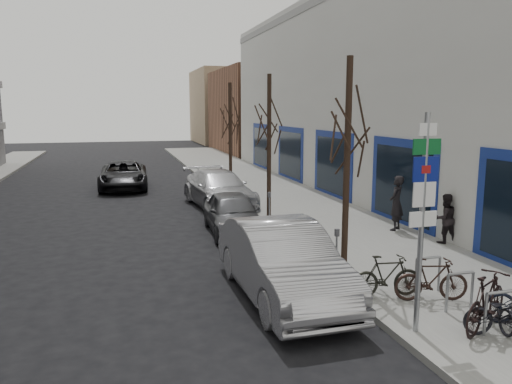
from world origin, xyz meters
TOP-DOWN VIEW (x-y plane):
  - ground at (0.00, 0.00)m, footprint 120.00×120.00m
  - sidewalk_east at (4.50, 10.00)m, footprint 5.00×70.00m
  - commercial_building at (17.00, 16.00)m, footprint 20.00×32.00m
  - brick_building_far at (13.00, 40.00)m, footprint 12.00×14.00m
  - tan_building_far at (13.50, 55.00)m, footprint 13.00×12.00m
  - highway_sign_pole at (2.40, -0.01)m, footprint 0.55×0.10m
  - bike_rack at (3.80, 0.60)m, footprint 0.66×2.26m
  - tree_near at (2.60, 3.50)m, footprint 1.80×1.80m
  - tree_mid at (2.60, 10.00)m, footprint 1.80×1.80m
  - tree_far at (2.60, 16.50)m, footprint 1.80×1.80m
  - meter_front at (2.15, 3.00)m, footprint 0.10×0.08m
  - meter_mid at (2.15, 8.50)m, footprint 0.10×0.08m
  - meter_back at (2.15, 14.00)m, footprint 0.10×0.08m
  - bike_near_right at (3.70, -0.28)m, footprint 1.88×1.40m
  - bike_mid_inner at (2.75, 1.69)m, footprint 1.64×0.67m
  - bike_far_curb at (3.90, -0.59)m, footprint 1.68×0.93m
  - bike_far_inner at (3.56, 1.22)m, footprint 1.69×0.87m
  - parked_car_front at (0.65, 2.64)m, footprint 1.92×5.25m
  - parked_car_mid at (0.91, 8.76)m, footprint 1.86×4.24m
  - parked_car_back at (1.40, 13.51)m, footprint 2.78×5.63m
  - lane_car at (-2.55, 19.77)m, footprint 2.65×5.38m
  - pedestrian_near at (6.23, 7.08)m, footprint 0.81×0.79m
  - pedestrian_far at (6.80, 5.22)m, footprint 0.60×0.42m

SIDE VIEW (x-z plane):
  - ground at x=0.00m, z-range 0.00..0.00m
  - sidewalk_east at x=4.50m, z-range 0.00..0.15m
  - bike_mid_inner at x=2.75m, z-range 0.15..1.12m
  - bike_far_curb at x=3.90m, z-range 0.15..1.13m
  - bike_far_inner at x=3.56m, z-range 0.15..1.13m
  - bike_rack at x=3.80m, z-range 0.24..1.07m
  - parked_car_mid at x=0.91m, z-range 0.00..1.42m
  - bike_near_right at x=3.70m, z-range 0.15..1.27m
  - lane_car at x=-2.55m, z-range 0.00..1.47m
  - parked_car_back at x=1.40m, z-range 0.00..1.57m
  - parked_car_front at x=0.65m, z-range 0.00..1.72m
  - meter_front at x=2.15m, z-range 0.28..1.55m
  - meter_mid at x=2.15m, z-range 0.28..1.55m
  - meter_back at x=2.15m, z-range 0.28..1.55m
  - pedestrian_far at x=6.80m, z-range 0.15..1.71m
  - pedestrian_near at x=6.23m, z-range 0.15..2.03m
  - highway_sign_pole at x=2.40m, z-range 0.36..4.56m
  - brick_building_far at x=13.00m, z-range 0.00..8.00m
  - tree_near at x=2.60m, z-range 1.35..6.85m
  - tree_mid at x=2.60m, z-range 1.35..6.85m
  - tree_far at x=2.60m, z-range 1.35..6.85m
  - tan_building_far at x=13.50m, z-range 0.00..9.00m
  - commercial_building at x=17.00m, z-range 0.00..10.00m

